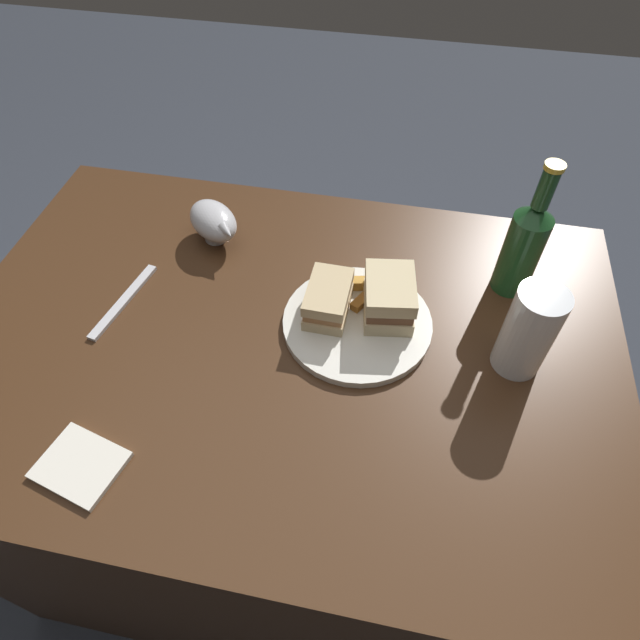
{
  "coord_description": "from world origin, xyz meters",
  "views": [
    {
      "loc": [
        -0.16,
        0.51,
        1.45
      ],
      "look_at": [
        -0.06,
        -0.02,
        0.79
      ],
      "focal_mm": 30.1,
      "sensor_mm": 36.0,
      "label": 1
    }
  ],
  "objects_px": {
    "sandwich_half_left": "(389,298)",
    "sandwich_half_right": "(328,299)",
    "gravy_boat": "(214,221)",
    "fork": "(124,301)",
    "pint_glass": "(526,336)",
    "napkin": "(80,465)",
    "plate": "(357,323)",
    "cider_bottle": "(524,245)"
  },
  "relations": [
    {
      "from": "sandwich_half_right",
      "to": "napkin",
      "type": "xyz_separation_m",
      "value": [
        0.28,
        0.33,
        -0.04
      ]
    },
    {
      "from": "plate",
      "to": "pint_glass",
      "type": "distance_m",
      "value": 0.26
    },
    {
      "from": "cider_bottle",
      "to": "napkin",
      "type": "height_order",
      "value": "cider_bottle"
    },
    {
      "from": "cider_bottle",
      "to": "fork",
      "type": "bearing_deg",
      "value": 14.66
    },
    {
      "from": "napkin",
      "to": "plate",
      "type": "bearing_deg",
      "value": -136.26
    },
    {
      "from": "sandwich_half_right",
      "to": "napkin",
      "type": "distance_m",
      "value": 0.44
    },
    {
      "from": "sandwich_half_left",
      "to": "plate",
      "type": "bearing_deg",
      "value": 30.83
    },
    {
      "from": "pint_glass",
      "to": "napkin",
      "type": "xyz_separation_m",
      "value": [
        0.59,
        0.29,
        -0.06
      ]
    },
    {
      "from": "sandwich_half_right",
      "to": "pint_glass",
      "type": "bearing_deg",
      "value": 173.05
    },
    {
      "from": "plate",
      "to": "pint_glass",
      "type": "xyz_separation_m",
      "value": [
        -0.25,
        0.03,
        0.06
      ]
    },
    {
      "from": "gravy_boat",
      "to": "napkin",
      "type": "distance_m",
      "value": 0.48
    },
    {
      "from": "gravy_boat",
      "to": "cider_bottle",
      "type": "xyz_separation_m",
      "value": [
        -0.55,
        0.02,
        0.05
      ]
    },
    {
      "from": "pint_glass",
      "to": "cider_bottle",
      "type": "distance_m",
      "value": 0.17
    },
    {
      "from": "sandwich_half_left",
      "to": "sandwich_half_right",
      "type": "xyz_separation_m",
      "value": [
        0.1,
        0.01,
        -0.01
      ]
    },
    {
      "from": "sandwich_half_left",
      "to": "cider_bottle",
      "type": "distance_m",
      "value": 0.24
    },
    {
      "from": "napkin",
      "to": "cider_bottle",
      "type": "bearing_deg",
      "value": -141.59
    },
    {
      "from": "pint_glass",
      "to": "cider_bottle",
      "type": "bearing_deg",
      "value": -88.3
    },
    {
      "from": "sandwich_half_left",
      "to": "cider_bottle",
      "type": "bearing_deg",
      "value": -150.39
    },
    {
      "from": "sandwich_half_right",
      "to": "cider_bottle",
      "type": "xyz_separation_m",
      "value": [
        -0.3,
        -0.13,
        0.06
      ]
    },
    {
      "from": "plate",
      "to": "gravy_boat",
      "type": "height_order",
      "value": "gravy_boat"
    },
    {
      "from": "sandwich_half_right",
      "to": "gravy_boat",
      "type": "height_order",
      "value": "gravy_boat"
    },
    {
      "from": "plate",
      "to": "fork",
      "type": "relative_size",
      "value": 1.37
    },
    {
      "from": "pint_glass",
      "to": "fork",
      "type": "height_order",
      "value": "pint_glass"
    },
    {
      "from": "plate",
      "to": "sandwich_half_right",
      "type": "height_order",
      "value": "sandwich_half_right"
    },
    {
      "from": "napkin",
      "to": "sandwich_half_right",
      "type": "bearing_deg",
      "value": -130.38
    },
    {
      "from": "sandwich_half_right",
      "to": "fork",
      "type": "relative_size",
      "value": 0.59
    },
    {
      "from": "sandwich_half_left",
      "to": "cider_bottle",
      "type": "xyz_separation_m",
      "value": [
        -0.2,
        -0.12,
        0.05
      ]
    },
    {
      "from": "sandwich_half_left",
      "to": "gravy_boat",
      "type": "xyz_separation_m",
      "value": [
        0.34,
        -0.13,
        -0.01
      ]
    },
    {
      "from": "plate",
      "to": "napkin",
      "type": "xyz_separation_m",
      "value": [
        0.33,
        0.32,
        -0.0
      ]
    },
    {
      "from": "plate",
      "to": "cider_bottle",
      "type": "height_order",
      "value": "cider_bottle"
    },
    {
      "from": "sandwich_half_right",
      "to": "fork",
      "type": "distance_m",
      "value": 0.36
    },
    {
      "from": "sandwich_half_right",
      "to": "napkin",
      "type": "relative_size",
      "value": 0.96
    },
    {
      "from": "fork",
      "to": "pint_glass",
      "type": "bearing_deg",
      "value": -78.89
    },
    {
      "from": "sandwich_half_right",
      "to": "cider_bottle",
      "type": "relative_size",
      "value": 0.42
    },
    {
      "from": "cider_bottle",
      "to": "plate",
      "type": "bearing_deg",
      "value": 29.84
    },
    {
      "from": "sandwich_half_left",
      "to": "pint_glass",
      "type": "relative_size",
      "value": 0.74
    },
    {
      "from": "fork",
      "to": "napkin",
      "type": "bearing_deg",
      "value": -155.85
    },
    {
      "from": "plate",
      "to": "sandwich_half_right",
      "type": "relative_size",
      "value": 2.33
    },
    {
      "from": "pint_glass",
      "to": "fork",
      "type": "xyz_separation_m",
      "value": [
        0.66,
        0.0,
        -0.06
      ]
    },
    {
      "from": "sandwich_half_right",
      "to": "plate",
      "type": "bearing_deg",
      "value": 166.6
    },
    {
      "from": "plate",
      "to": "pint_glass",
      "type": "relative_size",
      "value": 1.59
    },
    {
      "from": "gravy_boat",
      "to": "fork",
      "type": "bearing_deg",
      "value": 60.57
    }
  ]
}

